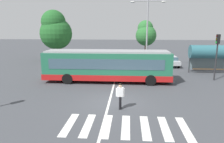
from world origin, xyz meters
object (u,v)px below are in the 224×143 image
object	(u,v)px
traffic_light_far_corner	(217,50)
bus_stop_shelter	(210,52)
pedestrian_crossing_street	(120,95)
parked_car_champagne	(76,59)
city_transit_bus	(107,66)
parked_car_silver	(170,60)
parked_car_charcoal	(150,60)
parked_car_blue	(112,59)
parked_car_white	(94,59)
background_tree_right	(146,33)
parked_car_black	(130,59)
background_tree_left	(55,30)
twin_arm_street_lamp	(147,27)

from	to	relation	value
traffic_light_far_corner	bus_stop_shelter	size ratio (longest dim) A/B	1.02
pedestrian_crossing_street	parked_car_champagne	xyz separation A→B (m)	(-7.16, 16.58, -0.20)
city_transit_bus	parked_car_silver	bearing A→B (deg)	49.93
parked_car_champagne	parked_car_charcoal	xyz separation A→B (m)	(10.61, -0.21, 0.00)
parked_car_blue	traffic_light_far_corner	world-z (taller)	traffic_light_far_corner
parked_car_white	bus_stop_shelter	world-z (taller)	bus_stop_shelter
parked_car_champagne	traffic_light_far_corner	size ratio (longest dim) A/B	1.01
pedestrian_crossing_street	background_tree_right	distance (m)	22.94
traffic_light_far_corner	parked_car_blue	bearing A→B (deg)	142.82
parked_car_blue	parked_car_champagne	bearing A→B (deg)	-179.80
parked_car_black	background_tree_left	xyz separation A→B (m)	(-11.84, 3.00, 4.05)
parked_car_black	parked_car_charcoal	bearing A→B (deg)	-5.72
parked_car_white	parked_car_charcoal	size ratio (longest dim) A/B	1.02
parked_car_blue	background_tree_left	world-z (taller)	background_tree_left
city_transit_bus	background_tree_left	xyz separation A→B (m)	(-9.55, 12.75, 3.22)
pedestrian_crossing_street	parked_car_black	bearing A→B (deg)	87.54
city_transit_bus	twin_arm_street_lamp	bearing A→B (deg)	58.04
parked_car_silver	parked_car_white	bearing A→B (deg)	176.72
background_tree_right	background_tree_left	bearing A→B (deg)	-168.89
parked_car_champagne	parked_car_white	world-z (taller)	same
parked_car_black	bus_stop_shelter	size ratio (longest dim) A/B	1.02
bus_stop_shelter	background_tree_right	bearing A→B (deg)	121.59
parked_car_black	background_tree_right	size ratio (longest dim) A/B	0.71
bus_stop_shelter	traffic_light_far_corner	bearing A→B (deg)	-100.67
city_transit_bus	pedestrian_crossing_street	size ratio (longest dim) A/B	7.17
city_transit_bus	parked_car_silver	distance (m)	12.16
parked_car_black	traffic_light_far_corner	xyz separation A→B (m)	(8.41, -8.35, 2.31)
traffic_light_far_corner	background_tree_right	world-z (taller)	background_tree_right
city_transit_bus	parked_car_blue	xyz separation A→B (m)	(-0.26, 9.71, -0.82)
parked_car_charcoal	parked_car_silver	world-z (taller)	same
traffic_light_far_corner	twin_arm_street_lamp	distance (m)	8.71
parked_car_black	traffic_light_far_corner	distance (m)	12.07
city_transit_bus	traffic_light_far_corner	bearing A→B (deg)	7.46
city_transit_bus	parked_car_black	distance (m)	10.05
parked_car_white	parked_car_charcoal	distance (m)	8.04
parked_car_champagne	pedestrian_crossing_street	bearing A→B (deg)	-66.63
parked_car_black	city_transit_bus	bearing A→B (deg)	-103.20
city_transit_bus	background_tree_right	distance (m)	16.53
parked_car_blue	background_tree_left	xyz separation A→B (m)	(-9.29, 3.04, 4.05)
parked_car_black	twin_arm_street_lamp	world-z (taller)	twin_arm_street_lamp
city_transit_bus	parked_car_silver	size ratio (longest dim) A/B	2.70
traffic_light_far_corner	twin_arm_street_lamp	xyz separation A→B (m)	(-6.39, 5.50, 2.20)
background_tree_left	background_tree_right	bearing A→B (deg)	11.11
parked_car_champagne	parked_car_silver	xyz separation A→B (m)	(13.40, -0.40, 0.00)
parked_car_champagne	traffic_light_far_corner	world-z (taller)	traffic_light_far_corner
city_transit_bus	parked_car_silver	world-z (taller)	city_transit_bus
parked_car_champagne	background_tree_right	distance (m)	12.48
bus_stop_shelter	background_tree_left	world-z (taller)	background_tree_left
parked_car_charcoal	twin_arm_street_lamp	xyz separation A→B (m)	(-0.71, -2.58, 4.51)
city_transit_bus	bus_stop_shelter	bearing A→B (deg)	23.60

